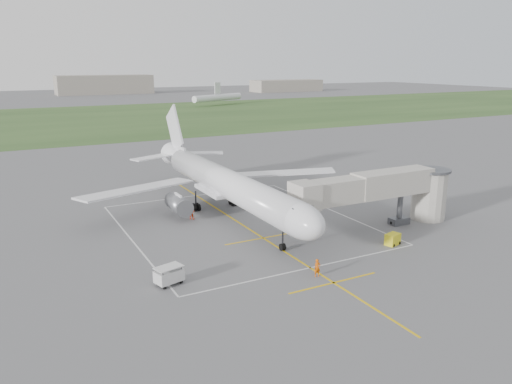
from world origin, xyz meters
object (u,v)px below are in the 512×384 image
airliner (225,183)px  gpu_unit (393,239)px  jet_bridge (388,191)px  ramp_worker_nose (317,268)px  ramp_worker_wing (191,212)px  baggage_cart (169,275)px

airliner → gpu_unit: size_ratio=23.49×
airliner → jet_bridge: airliner is taller
gpu_unit → jet_bridge: bearing=39.3°
airliner → ramp_worker_nose: size_ratio=26.29×
jet_bridge → airliner: bearing=137.8°
jet_bridge → ramp_worker_wing: (-20.61, 14.44, -3.79)m
gpu_unit → ramp_worker_wing: ramp_worker_wing is taller
gpu_unit → baggage_cart: bearing=160.1°
airliner → ramp_worker_nose: (-0.56, -22.81, -3.50)m
jet_bridge → gpu_unit: bearing=-124.7°
jet_bridge → baggage_cart: size_ratio=8.18×
ramp_worker_nose → ramp_worker_wing: bearing=107.4°
ramp_worker_wing → jet_bridge: bearing=-168.4°
airliner → baggage_cart: airliner is taller
airliner → gpu_unit: (12.05, -19.56, -3.75)m
jet_bridge → gpu_unit: size_ratio=11.76×
baggage_cart → ramp_worker_wing: 20.12m
airliner → gpu_unit: 23.28m
gpu_unit → ramp_worker_nose: bearing=178.4°
airliner → baggage_cart: bearing=-127.9°
airliner → jet_bridge: (15.72, -14.25, 0.35)m
jet_bridge → ramp_worker_nose: (-16.28, -8.56, -3.86)m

